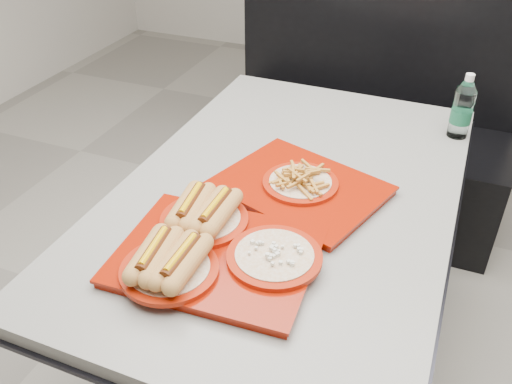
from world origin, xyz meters
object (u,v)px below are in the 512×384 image
at_px(diner_table, 286,234).
at_px(tray_near, 209,246).
at_px(tray_far, 300,185).
at_px(booth_bench, 363,129).
at_px(water_bottle, 462,110).

height_order(diner_table, tray_near, tray_near).
height_order(diner_table, tray_far, tray_far).
relative_size(booth_bench, water_bottle, 6.37).
xyz_separation_m(booth_bench, tray_near, (-0.07, -1.44, 0.38)).
relative_size(diner_table, tray_far, 2.79).
distance_m(booth_bench, water_bottle, 0.85).
relative_size(diner_table, water_bottle, 6.70).
xyz_separation_m(diner_table, tray_near, (-0.07, -0.35, 0.20)).
relative_size(booth_bench, tray_near, 2.84).
relative_size(diner_table, booth_bench, 1.05).
relative_size(diner_table, tray_near, 2.99).
xyz_separation_m(booth_bench, water_bottle, (0.41, -0.60, 0.44)).
bearing_deg(tray_far, diner_table, 170.24).
distance_m(diner_table, tray_far, 0.19).
xyz_separation_m(tray_near, water_bottle, (0.48, 0.84, 0.06)).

